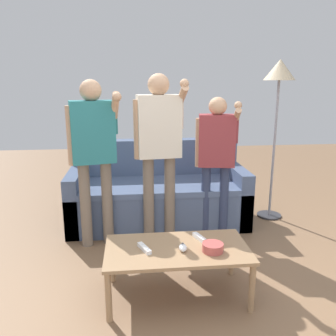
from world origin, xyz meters
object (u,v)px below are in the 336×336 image
Objects in this scene: snack_bowl at (213,247)px; player_center at (159,139)px; player_right at (216,151)px; coffee_table at (177,253)px; player_left at (93,145)px; game_remote_wand_near at (144,248)px; game_remote_nunchuk at (183,248)px; game_remote_wand_far at (199,237)px; floor_lamp at (279,82)px; couch at (158,194)px.

snack_bowl is 0.09× the size of player_center.
player_center is 1.15× the size of player_right.
player_left is (-0.66, 0.92, 0.65)m from coffee_table.
coffee_table is at bearing 3.26° from game_remote_wand_near.
player_center is (-0.08, 1.03, 0.61)m from game_remote_nunchuk.
game_remote_nunchuk is 0.05× the size of player_center.
game_remote_nunchuk is 0.58× the size of game_remote_wand_far.
player_center is 10.73× the size of game_remote_wand_far.
game_remote_nunchuk is at bearing -85.43° from player_center.
floor_lamp is 10.80× the size of game_remote_wand_near.
couch is at bearing 99.04° from game_remote_wand_far.
snack_bowl is at bearing -48.25° from player_left.
snack_bowl is at bearing -104.24° from player_right.
snack_bowl reaches higher than coffee_table.
couch reaches higher than coffee_table.
coffee_table is 0.58× the size of floor_lamp.
couch is 1.18× the size of player_center.
couch is 11.65× the size of game_remote_wand_near.
couch reaches higher than game_remote_nunchuk.
couch reaches higher than snack_bowl.
player_right is at bearing 75.76° from snack_bowl.
coffee_table is 6.27× the size of game_remote_wand_near.
snack_bowl reaches higher than game_remote_wand_far.
game_remote_wand_far is (0.84, -0.81, -0.59)m from player_left.
couch is 1.47m from coffee_table.
coffee_table is 6.90× the size of snack_bowl.
game_remote_nunchuk is at bearing -54.71° from player_left.
game_remote_nunchuk is 1.26m from player_right.
couch is 12.83× the size of snack_bowl.
player_left reaches higher than snack_bowl.
snack_bowl is at bearing -8.52° from game_remote_nunchuk.
game_remote_wand_far is (0.23, -0.86, -0.62)m from player_center.
coffee_table is 0.23m from game_remote_wand_far.
player_left is (-0.90, 1.01, 0.57)m from snack_bowl.
coffee_table is at bearing -147.34° from game_remote_wand_far.
player_center is at bearing -160.96° from floor_lamp.
floor_lamp reaches higher than player_right.
game_remote_wand_near is (-0.27, 0.04, -0.01)m from game_remote_nunchuk.
snack_bowl is 0.08× the size of floor_lamp.
snack_bowl is at bearing -80.07° from couch.
game_remote_wand_near is (-0.48, 0.07, -0.01)m from snack_bowl.
game_remote_wand_near is at bearing -176.74° from coffee_table.
coffee_table is at bearing -117.18° from player_right.
couch is 1.50m from game_remote_wand_near.
player_center reaches higher than coffee_table.
couch is at bearing 40.89° from player_left.
player_left reaches higher than coffee_table.
player_right is at bearing -39.64° from couch.
snack_bowl reaches higher than game_remote_wand_near.
player_right reaches higher than snack_bowl.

